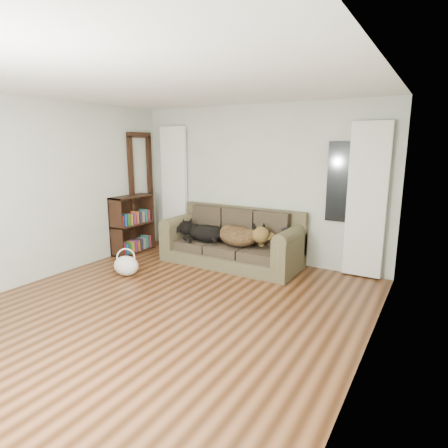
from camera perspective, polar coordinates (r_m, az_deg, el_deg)
The scene contains 15 objects.
floor at distance 4.67m, azimuth -9.07°, elevation -12.84°, with size 5.00×5.00×0.00m, color #371D0C.
ceiling at distance 4.29m, azimuth -10.29°, elevation 20.50°, with size 5.00×5.00×0.00m, color white.
wall_back at distance 6.39m, azimuth 5.00°, elevation 6.14°, with size 4.50×0.04×2.60m, color beige.
wall_left at distance 5.99m, azimuth -26.41°, elevation 4.53°, with size 0.04×5.00×2.60m, color beige.
wall_right at distance 3.34m, azimuth 21.41°, elevation -0.15°, with size 0.04×5.00×2.60m, color beige.
curtain_left at distance 7.24m, azimuth -7.58°, elevation 5.59°, with size 0.55×0.08×2.25m, color white.
curtain_right at distance 5.79m, azimuth 20.90°, elevation 3.27°, with size 0.55×0.08×2.25m, color white.
window_pane at distance 5.88m, azimuth 17.80°, elevation 6.07°, with size 0.50×0.03×1.20m, color black.
door_casing at distance 7.30m, azimuth -12.46°, elevation 4.67°, with size 0.07×0.60×2.10m, color black.
sofa at distance 6.17m, azimuth 1.07°, elevation -2.05°, with size 2.28×0.98×0.93m, color #423F2D.
dog_black_lab at distance 6.34m, azimuth -3.12°, elevation -1.40°, with size 0.66×0.46×0.28m, color black.
dog_shepherd at distance 6.03m, azimuth 2.51°, elevation -2.00°, with size 0.76×0.54×0.34m, color black.
tv_remote at distance 5.59m, azimuth 8.98°, elevation -0.75°, with size 0.06×0.20×0.02m, color black.
tote_bag at distance 5.90m, azimuth -14.68°, elevation -6.07°, with size 0.41×0.32×0.30m, color silver.
bookshelf at distance 7.04m, azimuth -13.75°, elevation -0.21°, with size 0.31×0.84×1.05m, color black.
Camera 1 is at (2.75, -3.23, 1.96)m, focal length 30.00 mm.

